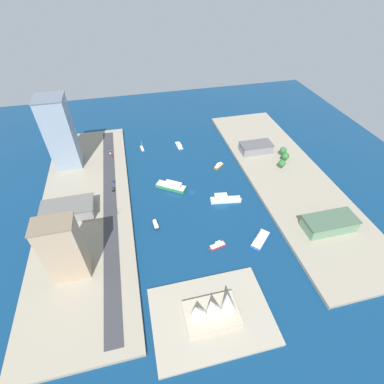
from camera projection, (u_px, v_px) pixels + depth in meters
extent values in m
plane|color=navy|center=(192.00, 191.00, 241.47)|extent=(440.00, 440.00, 0.00)
cube|color=#9E937F|center=(286.00, 175.00, 255.82)|extent=(70.00, 240.00, 2.74)
cube|color=#9E937F|center=(86.00, 207.00, 225.30)|extent=(70.00, 240.00, 2.74)
cube|color=#A89E89|center=(211.00, 316.00, 159.81)|extent=(67.69, 48.48, 2.00)
cube|color=#38383D|center=(110.00, 202.00, 227.67)|extent=(10.41, 228.00, 0.15)
cube|color=silver|center=(226.00, 200.00, 231.70)|extent=(25.63, 10.12, 2.41)
cone|color=silver|center=(241.00, 199.00, 232.52)|extent=(2.46, 2.46, 2.17)
cube|color=white|center=(221.00, 197.00, 229.08)|extent=(10.90, 6.73, 4.69)
cube|color=beige|center=(226.00, 199.00, 230.86)|extent=(24.60, 9.72, 0.10)
cube|color=#2D8C4C|center=(171.00, 187.00, 243.85)|extent=(26.29, 21.14, 2.86)
cone|color=#2D8C4C|center=(157.00, 183.00, 247.46)|extent=(3.57, 3.57, 2.57)
cube|color=white|center=(173.00, 184.00, 240.96)|extent=(14.67, 12.04, 3.98)
cube|color=beige|center=(171.00, 185.00, 242.87)|extent=(25.24, 20.30, 0.10)
cube|color=white|center=(142.00, 148.00, 290.95)|extent=(3.72, 9.65, 1.24)
cone|color=white|center=(143.00, 151.00, 287.42)|extent=(1.24, 1.24, 1.12)
cube|color=white|center=(142.00, 147.00, 290.83)|extent=(2.46, 4.08, 1.02)
cube|color=beige|center=(142.00, 148.00, 290.50)|extent=(3.57, 9.26, 0.10)
cylinder|color=silver|center=(142.00, 144.00, 287.28)|extent=(0.24, 0.24, 8.81)
cube|color=orange|center=(219.00, 166.00, 267.39)|extent=(10.46, 9.40, 1.97)
cone|color=orange|center=(222.00, 163.00, 270.81)|extent=(2.50, 2.50, 1.78)
cube|color=white|center=(218.00, 165.00, 265.51)|extent=(5.16, 4.85, 2.03)
cube|color=beige|center=(219.00, 165.00, 266.70)|extent=(10.04, 9.02, 0.10)
cube|color=#999EA3|center=(179.00, 146.00, 294.82)|extent=(6.18, 15.33, 1.22)
cone|color=#999EA3|center=(177.00, 142.00, 300.35)|extent=(1.19, 1.19, 1.10)
cube|color=white|center=(179.00, 145.00, 292.44)|extent=(4.29, 7.38, 2.27)
cube|color=beige|center=(179.00, 145.00, 294.39)|extent=(5.93, 14.72, 0.10)
cube|color=red|center=(217.00, 246.00, 196.71)|extent=(11.73, 6.05, 1.94)
cone|color=red|center=(210.00, 249.00, 194.73)|extent=(2.07, 2.07, 1.74)
cube|color=white|center=(218.00, 244.00, 195.41)|extent=(4.52, 3.63, 2.57)
cube|color=beige|center=(217.00, 245.00, 196.03)|extent=(11.26, 5.81, 0.10)
cube|color=#1E284C|center=(156.00, 225.00, 211.65)|extent=(4.13, 9.39, 1.66)
cone|color=#1E284C|center=(157.00, 230.00, 208.10)|extent=(1.61, 1.61, 1.49)
cube|color=white|center=(155.00, 222.00, 211.33)|extent=(2.43, 4.60, 1.83)
cube|color=beige|center=(156.00, 224.00, 211.07)|extent=(3.96, 9.02, 0.10)
cube|color=blue|center=(260.00, 240.00, 201.02)|extent=(18.70, 18.16, 1.79)
cone|color=blue|center=(255.00, 249.00, 194.80)|extent=(2.28, 2.28, 1.61)
cube|color=white|center=(262.00, 236.00, 200.82)|extent=(9.80, 9.63, 2.28)
cube|color=beige|center=(261.00, 239.00, 200.39)|extent=(17.95, 17.44, 0.10)
cube|color=slate|center=(329.00, 224.00, 203.75)|extent=(37.13, 16.64, 9.09)
cube|color=#47624A|center=(331.00, 219.00, 200.46)|extent=(38.62, 17.31, 0.80)
cube|color=gray|center=(68.00, 210.00, 213.95)|extent=(37.43, 19.85, 9.28)
cube|color=slate|center=(66.00, 206.00, 210.61)|extent=(38.92, 20.64, 0.80)
cube|color=#8C9EB2|center=(60.00, 134.00, 246.00)|extent=(22.89, 22.38, 64.42)
cube|color=slate|center=(48.00, 98.00, 224.34)|extent=(23.81, 23.28, 0.80)
cube|color=tan|center=(64.00, 250.00, 164.40)|extent=(21.72, 14.04, 44.97)
cube|color=#7C6B55|center=(51.00, 224.00, 149.20)|extent=(22.59, 14.60, 0.80)
cube|color=gray|center=(256.00, 148.00, 280.15)|extent=(30.43, 15.64, 8.31)
cube|color=#59595C|center=(256.00, 144.00, 277.13)|extent=(31.64, 16.26, 0.80)
cylinder|color=black|center=(109.00, 152.00, 281.58)|extent=(0.25, 0.64, 0.64)
cylinder|color=black|center=(111.00, 152.00, 281.88)|extent=(0.25, 0.64, 0.64)
cylinder|color=black|center=(110.00, 153.00, 279.36)|extent=(0.25, 0.64, 0.64)
cylinder|color=black|center=(111.00, 153.00, 279.66)|extent=(0.25, 0.64, 0.64)
cube|color=white|center=(110.00, 152.00, 280.42)|extent=(1.91, 4.37, 0.82)
cube|color=#262D38|center=(110.00, 152.00, 279.78)|extent=(1.68, 2.45, 0.61)
cylinder|color=black|center=(112.00, 181.00, 246.71)|extent=(0.26, 0.64, 0.64)
cylinder|color=black|center=(114.00, 181.00, 247.03)|extent=(0.26, 0.64, 0.64)
cylinder|color=black|center=(112.00, 183.00, 244.36)|extent=(0.26, 0.64, 0.64)
cylinder|color=black|center=(114.00, 183.00, 244.68)|extent=(0.26, 0.64, 0.64)
cube|color=blue|center=(113.00, 182.00, 245.51)|extent=(2.03, 4.66, 0.76)
cube|color=#262D38|center=(113.00, 182.00, 244.90)|extent=(1.76, 2.62, 0.58)
cylinder|color=black|center=(112.00, 189.00, 239.36)|extent=(0.26, 0.65, 0.64)
cylinder|color=black|center=(115.00, 188.00, 239.64)|extent=(0.26, 0.65, 0.64)
cylinder|color=black|center=(112.00, 191.00, 236.89)|extent=(0.26, 0.65, 0.64)
cylinder|color=black|center=(115.00, 191.00, 237.17)|extent=(0.26, 0.65, 0.64)
cube|color=black|center=(113.00, 189.00, 238.05)|extent=(2.08, 4.88, 0.83)
cube|color=#262D38|center=(113.00, 189.00, 237.44)|extent=(1.79, 2.75, 0.48)
cylinder|color=black|center=(111.00, 156.00, 276.24)|extent=(0.27, 0.65, 0.64)
cylinder|color=black|center=(112.00, 156.00, 276.54)|extent=(0.27, 0.65, 0.64)
cylinder|color=black|center=(111.00, 158.00, 273.92)|extent=(0.27, 0.65, 0.64)
cylinder|color=black|center=(113.00, 157.00, 274.22)|extent=(0.27, 0.65, 0.64)
cube|color=red|center=(112.00, 156.00, 275.00)|extent=(1.87, 4.63, 0.89)
cube|color=#262D38|center=(112.00, 156.00, 274.37)|extent=(1.60, 2.61, 0.50)
cylinder|color=black|center=(118.00, 212.00, 215.32)|extent=(0.18, 0.18, 5.50)
cube|color=black|center=(117.00, 209.00, 213.16)|extent=(0.36, 0.36, 1.00)
sphere|color=red|center=(117.00, 209.00, 212.93)|extent=(0.24, 0.24, 0.24)
sphere|color=yellow|center=(117.00, 209.00, 213.16)|extent=(0.24, 0.24, 0.24)
sphere|color=green|center=(117.00, 209.00, 213.39)|extent=(0.24, 0.24, 0.24)
cube|color=#BCAD93|center=(212.00, 314.00, 158.15)|extent=(30.82, 20.44, 3.00)
cone|color=white|center=(228.00, 302.00, 152.99)|extent=(9.98, 8.20, 17.86)
cone|color=white|center=(212.00, 307.00, 152.63)|extent=(11.02, 8.75, 14.95)
cone|color=white|center=(197.00, 311.00, 152.06)|extent=(10.94, 9.32, 12.18)
cylinder|color=brown|center=(282.00, 154.00, 275.06)|extent=(0.50, 0.50, 4.28)
sphere|color=#2D7233|center=(283.00, 150.00, 271.89)|extent=(6.59, 6.59, 6.59)
cylinder|color=brown|center=(284.00, 160.00, 268.25)|extent=(0.50, 0.50, 3.87)
sphere|color=#2D7233|center=(286.00, 156.00, 265.12)|extent=(6.92, 6.92, 6.92)
cylinder|color=brown|center=(281.00, 167.00, 259.96)|extent=(0.50, 0.50, 3.72)
sphere|color=#2D7233|center=(282.00, 163.00, 256.98)|extent=(6.56, 6.56, 6.56)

